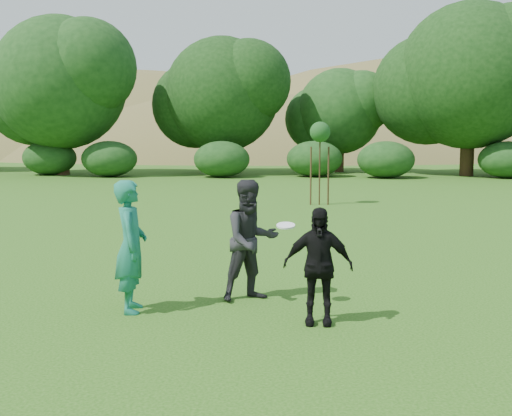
% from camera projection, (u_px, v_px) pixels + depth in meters
% --- Properties ---
extents(ground, '(120.00, 120.00, 0.00)m').
position_uv_depth(ground, '(240.00, 309.00, 9.24)').
color(ground, '#19470C').
rests_on(ground, ground).
extents(player_teal, '(0.57, 0.75, 1.87)m').
position_uv_depth(player_teal, '(131.00, 246.00, 9.01)').
color(player_teal, '#186F57').
rests_on(player_teal, ground).
extents(player_grey, '(1.11, 1.04, 1.83)m').
position_uv_depth(player_grey, '(251.00, 240.00, 9.63)').
color(player_grey, '#252527').
rests_on(player_grey, ground).
extents(player_black, '(0.93, 0.41, 1.56)m').
position_uv_depth(player_black, '(318.00, 266.00, 8.43)').
color(player_black, black).
rests_on(player_black, ground).
extents(frisbee, '(0.27, 0.27, 0.08)m').
position_uv_depth(frisbee, '(286.00, 226.00, 9.22)').
color(frisbee, white).
rests_on(frisbee, ground).
extents(sapling, '(0.70, 0.70, 2.85)m').
position_uv_depth(sapling, '(320.00, 134.00, 21.84)').
color(sapling, '#352514').
rests_on(sapling, ground).
extents(hillside, '(150.00, 72.00, 52.00)m').
position_uv_depth(hillside, '(292.00, 250.00, 78.47)').
color(hillside, olive).
rests_on(hillside, ground).
extents(tree_row, '(53.92, 10.38, 9.62)m').
position_uv_depth(tree_row, '(346.00, 90.00, 36.80)').
color(tree_row, '#3A2616').
rests_on(tree_row, ground).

